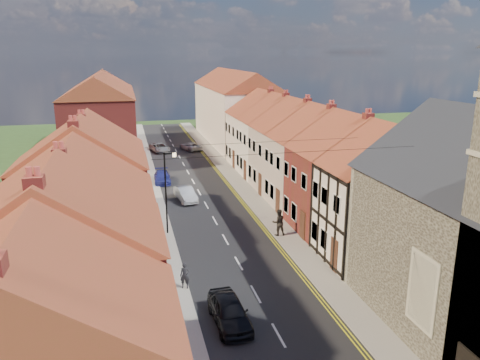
% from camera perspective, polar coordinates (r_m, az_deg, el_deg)
% --- Properties ---
extents(road, '(7.00, 90.00, 0.02)m').
position_cam_1_polar(road, '(44.66, -5.00, -1.50)').
color(road, black).
rests_on(road, ground).
extents(pavement_left, '(1.80, 90.00, 0.12)m').
position_cam_1_polar(pavement_left, '(44.24, -10.65, -1.81)').
color(pavement_left, '#A39C94').
rests_on(pavement_left, ground).
extents(pavement_right, '(1.80, 90.00, 0.12)m').
position_cam_1_polar(pavement_right, '(45.48, 0.48, -1.07)').
color(pavement_right, '#A39C94').
rests_on(pavement_right, ground).
extents(cottage_r_tudor, '(8.30, 5.20, 9.00)m').
position_cam_1_polar(cottage_r_tudor, '(30.65, 17.52, -1.35)').
color(cottage_r_tudor, white).
rests_on(cottage_r_tudor, ground).
extents(cottage_r_white_near, '(8.30, 6.00, 9.00)m').
position_cam_1_polar(cottage_r_white_near, '(35.20, 13.09, 1.09)').
color(cottage_r_white_near, maroon).
rests_on(cottage_r_white_near, ground).
extents(cottage_r_cream_mid, '(8.30, 5.20, 9.00)m').
position_cam_1_polar(cottage_r_cream_mid, '(39.96, 9.64, 2.95)').
color(cottage_r_cream_mid, '#A68F83').
rests_on(cottage_r_cream_mid, ground).
extents(cottage_r_pink, '(8.30, 6.00, 9.00)m').
position_cam_1_polar(cottage_r_pink, '(44.86, 6.93, 4.39)').
color(cottage_r_pink, '#A68F83').
rests_on(cottage_r_pink, ground).
extents(cottage_r_white_far, '(8.30, 5.20, 9.00)m').
position_cam_1_polar(cottage_r_white_far, '(49.87, 4.76, 5.55)').
color(cottage_r_white_far, white).
rests_on(cottage_r_white_far, ground).
extents(cottage_r_cream_far, '(8.30, 6.00, 9.00)m').
position_cam_1_polar(cottage_r_cream_far, '(54.95, 2.97, 6.48)').
color(cottage_r_cream_far, white).
rests_on(cottage_r_cream_far, ground).
extents(cottage_l_cream, '(8.30, 6.30, 9.10)m').
position_cam_1_polar(cottage_l_cream, '(19.92, -21.29, -10.60)').
color(cottage_l_cream, maroon).
rests_on(cottage_l_cream, ground).
extents(cottage_l_white, '(8.30, 6.90, 8.80)m').
position_cam_1_polar(cottage_l_white, '(25.86, -19.57, -4.82)').
color(cottage_l_white, white).
rests_on(cottage_l_white, ground).
extents(cottage_l_brick_mid, '(8.30, 5.70, 9.10)m').
position_cam_1_polar(cottage_l_brick_mid, '(31.61, -18.60, -0.83)').
color(cottage_l_brick_mid, maroon).
rests_on(cottage_l_brick_mid, ground).
extents(cottage_l_pink, '(8.30, 6.30, 8.80)m').
position_cam_1_polar(cottage_l_pink, '(37.25, -17.93, 1.35)').
color(cottage_l_pink, white).
rests_on(cottage_l_pink, ground).
extents(block_right_far, '(8.30, 24.20, 10.50)m').
position_cam_1_polar(block_right_far, '(69.51, -0.68, 9.03)').
color(block_right_far, white).
rests_on(block_right_far, ground).
extents(block_left_far, '(8.30, 24.20, 10.50)m').
position_cam_1_polar(block_left_far, '(62.83, -16.51, 7.74)').
color(block_left_far, maroon).
rests_on(block_left_far, ground).
extents(lamppost, '(0.88, 0.15, 6.00)m').
position_cam_1_polar(lamppost, '(33.71, -8.90, -0.96)').
color(lamppost, black).
rests_on(lamppost, pavement_left).
extents(car_near, '(1.77, 4.05, 1.36)m').
position_cam_1_polar(car_near, '(23.67, -1.30, -15.70)').
color(car_near, black).
rests_on(car_near, ground).
extents(car_mid, '(1.89, 3.94, 1.25)m').
position_cam_1_polar(car_mid, '(42.16, -6.66, -1.70)').
color(car_mid, silver).
rests_on(car_mid, ground).
extents(car_far, '(1.74, 4.02, 1.15)m').
position_cam_1_polar(car_far, '(48.38, -9.46, 0.36)').
color(car_far, navy).
rests_on(car_far, ground).
extents(car_distant, '(2.82, 4.49, 1.16)m').
position_cam_1_polar(car_distant, '(63.64, -9.76, 3.93)').
color(car_distant, '#95989C').
rests_on(car_distant, ground).
extents(pedestrian_left, '(0.62, 0.49, 1.50)m').
position_cam_1_polar(pedestrian_left, '(26.73, -6.73, -11.49)').
color(pedestrian_left, black).
rests_on(pedestrian_left, pavement_left).
extents(pedestrian_right, '(0.95, 0.74, 1.95)m').
position_cam_1_polar(pedestrian_right, '(33.79, 4.72, -5.16)').
color(pedestrian_right, black).
rests_on(pedestrian_right, pavement_right).
extents(car_distant_b, '(3.06, 4.39, 1.11)m').
position_cam_1_polar(car_distant_b, '(64.05, -6.04, 4.12)').
color(car_distant_b, '#B2B5BA').
rests_on(car_distant_b, ground).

